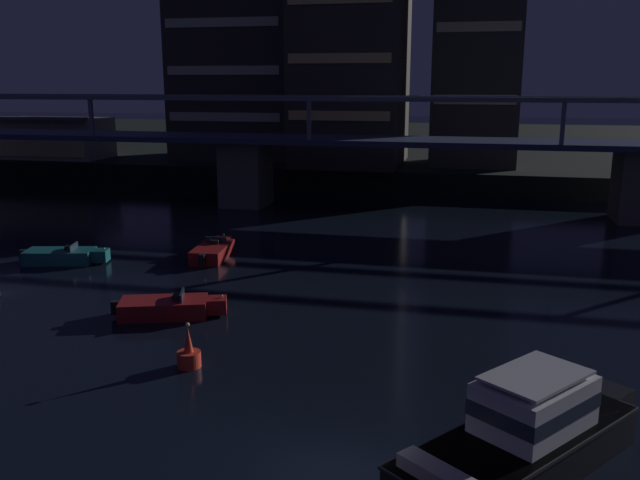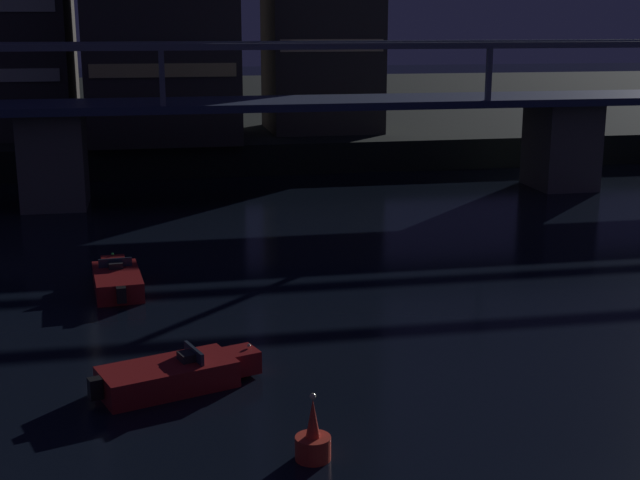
{
  "view_description": "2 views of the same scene",
  "coord_description": "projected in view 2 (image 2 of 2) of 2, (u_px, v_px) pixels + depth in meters",
  "views": [
    {
      "loc": [
        3.28,
        -16.22,
        10.49
      ],
      "look_at": [
        -4.51,
        18.14,
        2.25
      ],
      "focal_mm": 38.01,
      "sensor_mm": 36.0,
      "label": 1
    },
    {
      "loc": [
        -10.49,
        -13.84,
        10.61
      ],
      "look_at": [
        -3.71,
        20.75,
        1.86
      ],
      "focal_mm": 49.72,
      "sensor_mm": 36.0,
      "label": 2
    }
  ],
  "objects": [
    {
      "name": "far_riverbank",
      "position": [
        240.0,
        107.0,
        100.53
      ],
      "size": [
        240.0,
        80.0,
        2.2
      ],
      "primitive_type": "cube",
      "color": "black",
      "rests_on": "ground"
    },
    {
      "name": "river_bridge",
      "position": [
        321.0,
        126.0,
        54.03
      ],
      "size": [
        101.24,
        6.4,
        9.38
      ],
      "color": "#605B51",
      "rests_on": "ground"
    },
    {
      "name": "speedboat_near_center",
      "position": [
        175.0,
        375.0,
        26.2
      ],
      "size": [
        5.13,
        2.96,
        1.16
      ],
      "color": "maroon",
      "rests_on": "ground"
    },
    {
      "name": "speedboat_mid_right",
      "position": [
        117.0,
        280.0,
        35.8
      ],
      "size": [
        2.16,
        5.23,
        1.16
      ],
      "color": "maroon",
      "rests_on": "ground"
    },
    {
      "name": "channel_buoy",
      "position": [
        313.0,
        441.0,
        21.93
      ],
      "size": [
        0.9,
        0.9,
        1.76
      ],
      "color": "red",
      "rests_on": "ground"
    }
  ]
}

